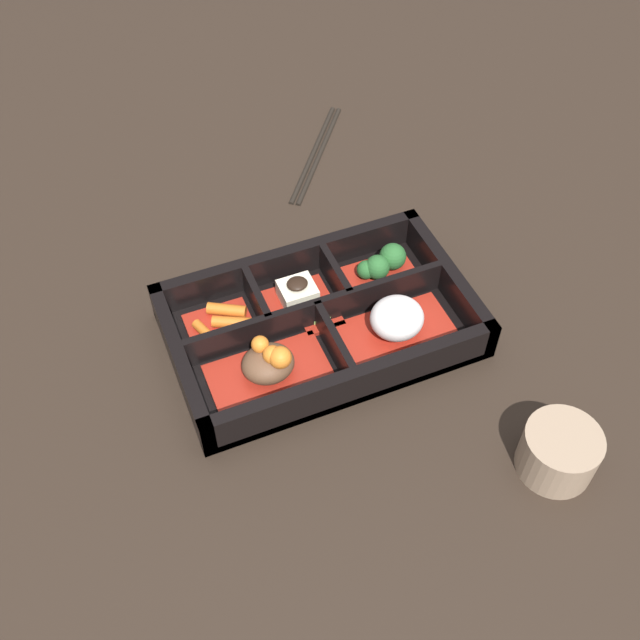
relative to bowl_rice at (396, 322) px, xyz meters
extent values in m
plane|color=black|center=(0.07, -0.04, -0.03)|extent=(3.00, 3.00, 0.00)
cube|color=black|center=(0.07, -0.04, -0.03)|extent=(0.32, 0.20, 0.01)
cube|color=black|center=(0.07, -0.13, -0.01)|extent=(0.32, 0.01, 0.05)
cube|color=black|center=(0.07, 0.05, -0.01)|extent=(0.32, 0.01, 0.05)
cube|color=black|center=(-0.08, -0.04, -0.01)|extent=(0.01, 0.20, 0.05)
cube|color=black|center=(0.23, -0.04, -0.01)|extent=(0.01, 0.20, 0.05)
cube|color=black|center=(0.07, -0.05, -0.01)|extent=(0.29, 0.01, 0.05)
cube|color=black|center=(0.03, -0.08, -0.01)|extent=(0.01, 0.08, 0.05)
cube|color=black|center=(0.13, -0.08, -0.01)|extent=(0.01, 0.08, 0.05)
cube|color=black|center=(0.07, 0.00, -0.01)|extent=(0.01, 0.09, 0.05)
cube|color=maroon|center=(0.00, 0.00, -0.02)|extent=(0.12, 0.07, 0.01)
ellipsoid|color=silver|center=(0.00, 0.00, 0.01)|extent=(0.06, 0.05, 0.04)
cube|color=maroon|center=(0.14, 0.00, -0.02)|extent=(0.12, 0.07, 0.01)
ellipsoid|color=brown|center=(0.14, 0.00, 0.00)|extent=(0.05, 0.05, 0.03)
sphere|color=orange|center=(0.14, 0.00, 0.02)|extent=(0.02, 0.02, 0.02)
sphere|color=orange|center=(0.13, 0.01, 0.02)|extent=(0.02, 0.02, 0.02)
sphere|color=orange|center=(0.15, -0.01, 0.02)|extent=(0.02, 0.02, 0.02)
cube|color=maroon|center=(-0.02, -0.08, -0.02)|extent=(0.09, 0.05, 0.01)
sphere|color=#265B28|center=(0.00, -0.08, 0.00)|extent=(0.02, 0.02, 0.02)
sphere|color=#265B28|center=(-0.02, -0.08, 0.00)|extent=(0.03, 0.03, 0.03)
sphere|color=#265B28|center=(-0.04, -0.09, 0.00)|extent=(0.03, 0.03, 0.03)
cube|color=maroon|center=(0.08, -0.08, -0.02)|extent=(0.07, 0.05, 0.01)
cube|color=beige|center=(0.08, -0.08, 0.00)|extent=(0.04, 0.04, 0.02)
ellipsoid|color=black|center=(0.08, -0.08, 0.01)|extent=(0.02, 0.02, 0.01)
cube|color=maroon|center=(0.17, -0.08, -0.02)|extent=(0.07, 0.05, 0.01)
cylinder|color=#D1661E|center=(0.16, -0.09, -0.01)|extent=(0.04, 0.03, 0.01)
cylinder|color=#D1661E|center=(0.19, -0.07, -0.01)|extent=(0.02, 0.04, 0.01)
cylinder|color=#D1661E|center=(0.16, -0.07, -0.01)|extent=(0.05, 0.03, 0.01)
cube|color=maroon|center=(0.07, -0.05, -0.02)|extent=(0.04, 0.03, 0.01)
cylinder|color=#75A84C|center=(0.07, -0.05, -0.01)|extent=(0.02, 0.02, 0.01)
cylinder|color=#75A84C|center=(0.07, -0.04, -0.01)|extent=(0.02, 0.02, 0.00)
cylinder|color=#75A84C|center=(0.07, -0.05, -0.01)|extent=(0.02, 0.02, 0.01)
cylinder|color=gray|center=(-0.07, 0.20, 0.00)|extent=(0.07, 0.07, 0.05)
cylinder|color=#597A38|center=(-0.07, 0.20, 0.02)|extent=(0.06, 0.06, 0.01)
cylinder|color=black|center=(-0.05, -0.33, -0.03)|extent=(0.14, 0.18, 0.01)
cylinder|color=black|center=(-0.04, -0.33, -0.03)|extent=(0.14, 0.18, 0.01)
camera|label=1|loc=(0.27, 0.44, 0.61)|focal=42.00mm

